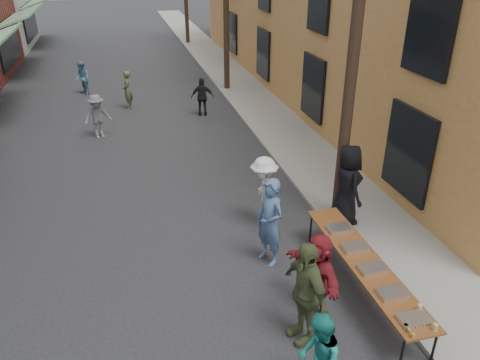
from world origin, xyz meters
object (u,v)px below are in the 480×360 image
utility_pole_near (356,32)px  server (347,185)px  serving_table (364,262)px  guest_front_c (318,360)px  catering_tray_sausage (414,319)px

utility_pole_near → server: bearing=-80.2°
serving_table → server: (0.77, 2.37, 0.37)m
utility_pole_near → server: (0.05, -0.29, -3.41)m
serving_table → guest_front_c: guest_front_c is taller
catering_tray_sausage → guest_front_c: 1.83m
catering_tray_sausage → guest_front_c: size_ratio=0.32×
serving_table → catering_tray_sausage: (0.00, -1.65, 0.08)m
server → serving_table: bearing=161.1°
server → guest_front_c: bearing=148.8°
serving_table → guest_front_c: size_ratio=2.57×
serving_table → server: bearing=71.9°
server → utility_pole_near: bearing=8.9°
catering_tray_sausage → server: server is taller
serving_table → utility_pole_near: bearing=74.8°
utility_pole_near → serving_table: utility_pole_near is taller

